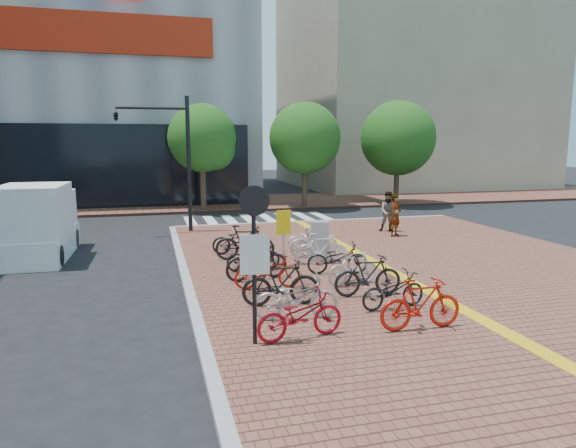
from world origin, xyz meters
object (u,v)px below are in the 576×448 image
object	(u,v)px
bike_6	(245,243)
bike_10	(368,275)
bike_7	(239,240)
pedestrian_a	(396,215)
bike_11	(353,268)
utility_box	(320,241)
bike_9	(393,290)
bike_2	(281,283)
bike_13	(322,248)
traffic_light_pole	(156,139)
box_truck	(39,223)
bike_0	(300,315)
yellow_sign	(284,227)
bike_1	(296,297)
bike_14	(314,242)
pedestrian_b	(389,212)
bike_4	(257,261)
notice_sign	(254,246)
bike_15	(309,239)
bike_8	(421,304)
bike_5	(253,256)
bike_3	(268,271)

from	to	relation	value
bike_6	bike_10	distance (m)	5.23
bike_7	pedestrian_a	size ratio (longest dim) A/B	1.05
bike_6	pedestrian_a	xyz separation A→B (m)	(6.74, 2.67, 0.29)
bike_11	utility_box	xyz separation A→B (m)	(0.02, 2.95, 0.18)
bike_9	bike_10	distance (m)	1.08
bike_2	bike_11	distance (m)	2.63
bike_13	traffic_light_pole	size ratio (longest dim) A/B	0.29
box_truck	bike_0	bearing A→B (deg)	-56.37
pedestrian_a	yellow_sign	xyz separation A→B (m)	(-5.70, -3.72, 0.34)
bike_1	box_truck	xyz separation A→B (m)	(-6.74, 8.68, 0.58)
bike_14	pedestrian_b	world-z (taller)	pedestrian_b
bike_4	bike_14	world-z (taller)	bike_4
bike_2	pedestrian_a	bearing A→B (deg)	-36.22
bike_0	notice_sign	distance (m)	1.72
pedestrian_a	pedestrian_b	distance (m)	1.07
bike_6	bike_7	bearing A→B (deg)	14.34
bike_15	yellow_sign	world-z (taller)	yellow_sign
pedestrian_a	bike_8	bearing A→B (deg)	-151.95
yellow_sign	bike_1	bearing A→B (deg)	-101.39
bike_7	yellow_sign	world-z (taller)	yellow_sign
bike_10	utility_box	xyz separation A→B (m)	(0.05, 3.99, 0.12)
bike_2	bike_5	world-z (taller)	bike_2
bike_13	bike_15	distance (m)	2.11
bike_11	bike_3	bearing A→B (deg)	73.35
bike_8	pedestrian_a	bearing A→B (deg)	-23.42
bike_8	yellow_sign	bearing A→B (deg)	12.86
bike_1	notice_sign	xyz separation A→B (m)	(-1.15, -1.18, 1.44)
bike_0	box_truck	distance (m)	11.77
bike_7	pedestrian_b	world-z (taller)	pedestrian_b
bike_10	bike_6	bearing A→B (deg)	28.28
traffic_light_pole	utility_box	bearing A→B (deg)	-54.03
bike_2	bike_15	xyz separation A→B (m)	(2.51, 5.82, -0.14)
bike_0	bike_1	size ratio (longest dim) A/B	0.97
bike_3	pedestrian_b	world-z (taller)	pedestrian_b
bike_3	pedestrian_b	distance (m)	9.98
bike_15	box_truck	distance (m)	9.37
bike_11	notice_sign	size ratio (longest dim) A/B	0.51
bike_1	bike_13	size ratio (longest dim) A/B	1.12
bike_2	bike_14	world-z (taller)	bike_2
bike_2	bike_10	size ratio (longest dim) A/B	1.05
bike_9	bike_6	bearing A→B (deg)	15.64
utility_box	traffic_light_pole	distance (m)	9.05
bike_3	bike_7	xyz separation A→B (m)	(-0.03, 4.36, 0.02)
bike_1	box_truck	distance (m)	11.00
bike_13	bike_14	size ratio (longest dim) A/B	0.98
bike_5	traffic_light_pole	bearing A→B (deg)	15.15
bike_2	notice_sign	distance (m)	2.78
bike_4	bike_10	size ratio (longest dim) A/B	1.05
bike_3	notice_sign	size ratio (longest dim) A/B	0.57
utility_box	traffic_light_pole	size ratio (longest dim) A/B	0.23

